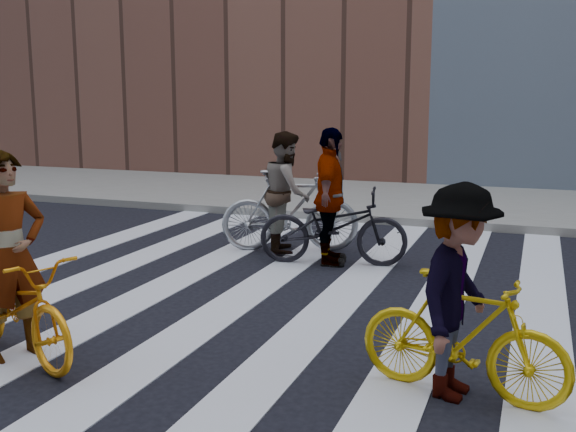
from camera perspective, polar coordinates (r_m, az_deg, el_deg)
The scene contains 11 objects.
ground at distance 7.82m, azimuth -0.06°, elevation -7.27°, with size 100.00×100.00×0.00m, color black.
sidewalk_far at distance 14.89m, azimuth 10.12°, elevation 1.25°, with size 100.00×5.00×0.15m, color gray.
zebra_crosswalk at distance 7.82m, azimuth -0.06°, elevation -7.22°, with size 8.25×10.00×0.01m.
bike_yellow_left at distance 6.55m, azimuth -21.92°, elevation -7.04°, with size 0.65×1.86×0.98m, color orange.
bike_silver_mid at distance 10.18m, azimuth 0.16°, elevation 0.44°, with size 0.59×2.07×1.25m, color #9B9FA4.
bike_yellow_right at distance 5.49m, azimuth 14.57°, elevation -9.79°, with size 0.47×1.66×1.00m, color #E0B30C.
bike_dark_rear at distance 9.40m, azimuth 3.84°, elevation -0.89°, with size 0.72×2.07×1.09m, color black.
rider_left at distance 6.47m, azimuth -22.52°, elevation -3.14°, with size 0.69×0.45×1.88m, color slate.
rider_mid at distance 10.15m, azimuth -0.10°, elevation 2.05°, with size 0.88×0.69×1.82m, color slate.
rider_right at distance 5.39m, azimuth 14.21°, elevation -6.24°, with size 1.10×0.63×1.70m, color slate.
rider_rear at distance 9.35m, azimuth 3.57°, elevation 1.63°, with size 1.12×0.47×1.92m, color slate.
Camera 1 is at (2.62, -6.99, 2.34)m, focal length 42.00 mm.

